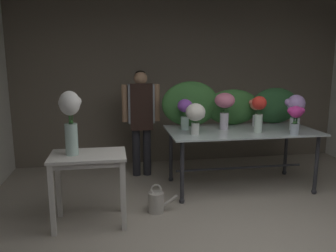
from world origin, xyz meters
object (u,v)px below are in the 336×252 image
vase_violet_snapdragons (185,111)px  vase_ivory_carnations (196,115)px  vase_lilac_stock (295,108)px  watering_can (157,202)px  display_table_glass (241,138)px  side_table_white (88,164)px  vase_magenta_tulips (295,117)px  vase_scarlet_anemones (259,110)px  vase_white_roses_tall (70,117)px  vase_rosy_ranunculus (224,105)px  florist (141,112)px  vase_coral_peonies (256,108)px

vase_violet_snapdragons → vase_ivory_carnations: bearing=-79.2°
vase_lilac_stock → vase_ivory_carnations: bearing=-177.6°
watering_can → display_table_glass: bearing=25.6°
vase_violet_snapdragons → vase_ivory_carnations: size_ratio=1.04×
side_table_white → vase_magenta_tulips: size_ratio=2.15×
vase_scarlet_anemones → side_table_white: bearing=-165.6°
vase_scarlet_anemones → display_table_glass: bearing=129.0°
vase_lilac_stock → vase_white_roses_tall: bearing=-168.0°
watering_can → vase_rosy_ranunculus: bearing=32.9°
vase_scarlet_anemones → vase_white_roses_tall: (-2.29, -0.55, 0.07)m
florist → vase_violet_snapdragons: 0.81m
vase_rosy_ranunculus → florist: bearing=147.8°
vase_violet_snapdragons → vase_rosy_ranunculus: bearing=-8.0°
vase_magenta_tulips → vase_lilac_stock: 0.31m
florist → vase_ivory_carnations: 1.11m
vase_magenta_tulips → watering_can: 2.02m
florist → vase_rosy_ranunculus: 1.27m
vase_scarlet_anemones → watering_can: size_ratio=1.34×
vase_coral_peonies → vase_white_roses_tall: 2.61m
display_table_glass → side_table_white: bearing=-159.6°
vase_lilac_stock → watering_can: (-1.93, -0.46, -0.99)m
side_table_white → vase_white_roses_tall: (-0.16, 0.00, 0.51)m
vase_coral_peonies → watering_can: size_ratio=1.16×
vase_scarlet_anemones → vase_coral_peonies: (0.14, 0.39, -0.03)m
vase_magenta_tulips → vase_rosy_ranunculus: size_ratio=0.74×
vase_magenta_tulips → vase_rosy_ranunculus: 0.91m
florist → vase_coral_peonies: bearing=-18.5°
vase_violet_snapdragons → vase_scarlet_anemones: size_ratio=0.88×
display_table_glass → vase_rosy_ranunculus: bearing=164.5°
side_table_white → vase_ivory_carnations: (1.29, 0.54, 0.41)m
side_table_white → vase_scarlet_anemones: (2.13, 0.55, 0.44)m
florist → watering_can: size_ratio=4.52×
vase_rosy_ranunculus → vase_white_roses_tall: vase_white_roses_tall is taller
vase_white_roses_tall → florist: bearing=60.0°
vase_violet_snapdragons → vase_rosy_ranunculus: 0.54m
vase_violet_snapdragons → vase_rosy_ranunculus: size_ratio=0.83×
vase_scarlet_anemones → florist: bearing=147.4°
florist → vase_white_roses_tall: florist is taller
vase_magenta_tulips → vase_rosy_ranunculus: bearing=148.9°
display_table_glass → vase_rosy_ranunculus: vase_rosy_ranunculus is taller
vase_magenta_tulips → watering_can: vase_magenta_tulips is taller
vase_rosy_ranunculus → side_table_white: bearing=-155.5°
vase_magenta_tulips → vase_lilac_stock: size_ratio=0.77×
side_table_white → watering_can: bearing=11.0°
vase_scarlet_anemones → vase_magenta_tulips: bearing=-28.3°
florist → watering_can: 1.57m
vase_magenta_tulips → vase_scarlet_anemones: (-0.39, 0.21, 0.06)m
vase_lilac_stock → vase_white_roses_tall: (-2.83, -0.60, 0.06)m
vase_ivory_carnations → vase_rosy_ranunculus: bearing=29.1°
florist → vase_scarlet_anemones: size_ratio=3.37×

